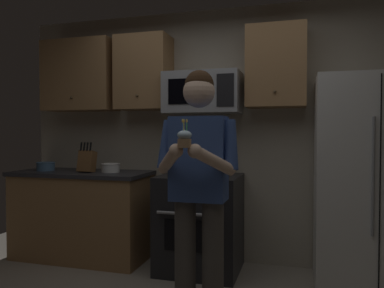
{
  "coord_description": "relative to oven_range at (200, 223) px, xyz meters",
  "views": [
    {
      "loc": [
        0.77,
        -2.14,
        1.33
      ],
      "look_at": [
        0.05,
        0.38,
        1.25
      ],
      "focal_mm": 35.4,
      "sensor_mm": 36.0,
      "label": 1
    }
  ],
  "objects": [
    {
      "name": "person",
      "position": [
        0.25,
        -0.99,
        0.53
      ],
      "size": [
        0.6,
        0.48,
        1.76
      ],
      "color": "#4C4742",
      "rests_on": "ground"
    },
    {
      "name": "knife_block",
      "position": [
        -1.21,
        -0.03,
        0.57
      ],
      "size": [
        0.16,
        0.15,
        0.32
      ],
      "color": "brown",
      "rests_on": "counter_left"
    },
    {
      "name": "cabinet_row_upper",
      "position": [
        -0.57,
        0.17,
        1.49
      ],
      "size": [
        2.78,
        0.36,
        0.76
      ],
      "color": "#9E7247"
    },
    {
      "name": "refrigerator",
      "position": [
        1.5,
        -0.04,
        0.44
      ],
      "size": [
        0.9,
        0.75,
        1.8
      ],
      "color": "white",
      "rests_on": "ground"
    },
    {
      "name": "counter_left",
      "position": [
        -1.3,
        0.02,
        0.0
      ],
      "size": [
        1.44,
        0.66,
        0.92
      ],
      "color": "#9E7247",
      "rests_on": "ground"
    },
    {
      "name": "bowl_large_white",
      "position": [
        -0.97,
        0.03,
        0.51
      ],
      "size": [
        0.2,
        0.2,
        0.09
      ],
      "color": "white",
      "rests_on": "counter_left"
    },
    {
      "name": "wall_back",
      "position": [
        0.15,
        0.39,
        0.84
      ],
      "size": [
        4.4,
        0.1,
        2.6
      ],
      "primitive_type": "cube",
      "color": "#B7AD99",
      "rests_on": "ground"
    },
    {
      "name": "cupcake",
      "position": [
        0.25,
        -1.31,
        0.83
      ],
      "size": [
        0.09,
        0.09,
        0.17
      ],
      "color": "#A87F56"
    },
    {
      "name": "bowl_small_colored",
      "position": [
        -1.72,
        -0.01,
        0.51
      ],
      "size": [
        0.2,
        0.2,
        0.09
      ],
      "color": "#4C7299",
      "rests_on": "counter_left"
    },
    {
      "name": "microwave",
      "position": [
        0.0,
        0.12,
        1.26
      ],
      "size": [
        0.74,
        0.41,
        0.4
      ],
      "color": "#9EA0A5"
    },
    {
      "name": "oven_range",
      "position": [
        0.0,
        0.0,
        0.0
      ],
      "size": [
        0.76,
        0.7,
        0.93
      ],
      "color": "black",
      "rests_on": "ground"
    }
  ]
}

